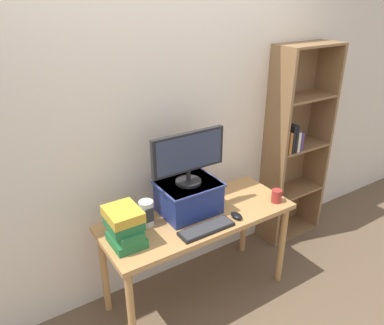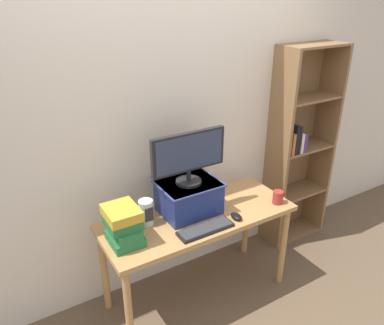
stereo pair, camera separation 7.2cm
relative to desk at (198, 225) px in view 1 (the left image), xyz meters
The scene contains 11 objects.
ground_plane 0.65m from the desk, ahead, with size 12.00×12.00×0.00m, color brown.
back_wall 0.77m from the desk, 90.00° to the left, with size 7.00×0.08×2.60m.
desk is the anchor object (origin of this frame).
bookshelf_unit 1.28m from the desk, 11.85° to the left, with size 0.60×0.28×1.81m.
riser_box 0.23m from the desk, 112.71° to the left, with size 0.42×0.34×0.23m.
computer_monitor 0.54m from the desk, 113.11° to the left, with size 0.55×0.18×0.38m.
keyboard 0.22m from the desk, 107.05° to the right, with size 0.39×0.13×0.02m.
computer_mouse 0.29m from the desk, 41.09° to the right, with size 0.06×0.10×0.04m.
book_stack 0.61m from the desk, behind, with size 0.21×0.26×0.25m.
coffee_mug 0.64m from the desk, 15.75° to the right, with size 0.11×0.08×0.10m.
desk_speaker 0.41m from the desk, 166.23° to the left, with size 0.10×0.10×0.18m.
Camera 1 is at (-1.27, -1.89, 2.20)m, focal length 35.00 mm.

